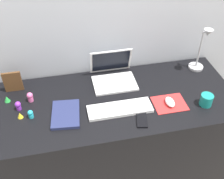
# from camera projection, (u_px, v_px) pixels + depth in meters

# --- Properties ---
(ground_plane) EXTENTS (6.00, 6.00, 0.00)m
(ground_plane) POSITION_uv_depth(u_px,v_px,m) (108.00, 166.00, 2.31)
(ground_plane) COLOR gray
(back_wall) EXTENTS (2.94, 0.05, 1.65)m
(back_wall) POSITION_uv_depth(u_px,v_px,m) (97.00, 58.00, 2.06)
(back_wall) COLOR #B2B7C1
(back_wall) RESTS_ON ground_plane
(desk) EXTENTS (1.74, 0.69, 0.74)m
(desk) POSITION_uv_depth(u_px,v_px,m) (107.00, 137.00, 2.07)
(desk) COLOR black
(desk) RESTS_ON ground_plane
(laptop) EXTENTS (0.30, 0.26, 0.21)m
(laptop) POSITION_uv_depth(u_px,v_px,m) (113.00, 73.00, 1.97)
(laptop) COLOR white
(laptop) RESTS_ON desk
(keyboard) EXTENTS (0.41, 0.13, 0.02)m
(keyboard) POSITION_uv_depth(u_px,v_px,m) (120.00, 109.00, 1.76)
(keyboard) COLOR white
(keyboard) RESTS_ON desk
(mousepad) EXTENTS (0.21, 0.17, 0.00)m
(mousepad) POSITION_uv_depth(u_px,v_px,m) (169.00, 103.00, 1.81)
(mousepad) COLOR red
(mousepad) RESTS_ON desk
(mouse) EXTENTS (0.06, 0.10, 0.03)m
(mouse) POSITION_uv_depth(u_px,v_px,m) (170.00, 102.00, 1.79)
(mouse) COLOR white
(mouse) RESTS_ON mousepad
(cell_phone) EXTENTS (0.09, 0.14, 0.01)m
(cell_phone) POSITION_uv_depth(u_px,v_px,m) (142.00, 120.00, 1.69)
(cell_phone) COLOR black
(cell_phone) RESTS_ON desk
(desk_lamp) EXTENTS (0.11, 0.14, 0.35)m
(desk_lamp) POSITION_uv_depth(u_px,v_px,m) (201.00, 51.00, 1.99)
(desk_lamp) COLOR #B7B7BC
(desk_lamp) RESTS_ON desk
(notebook_pad) EXTENTS (0.19, 0.26, 0.02)m
(notebook_pad) POSITION_uv_depth(u_px,v_px,m) (66.00, 114.00, 1.72)
(notebook_pad) COLOR navy
(notebook_pad) RESTS_ON desk
(picture_frame) EXTENTS (0.12, 0.02, 0.15)m
(picture_frame) POSITION_uv_depth(u_px,v_px,m) (13.00, 82.00, 1.87)
(picture_frame) COLOR brown
(picture_frame) RESTS_ON desk
(coffee_mug) EXTENTS (0.08, 0.08, 0.08)m
(coffee_mug) POSITION_uv_depth(u_px,v_px,m) (206.00, 100.00, 1.78)
(coffee_mug) COLOR teal
(coffee_mug) RESTS_ON desk
(toy_figurine_purple) EXTENTS (0.04, 0.04, 0.06)m
(toy_figurine_purple) POSITION_uv_depth(u_px,v_px,m) (18.00, 105.00, 1.75)
(toy_figurine_purple) COLOR purple
(toy_figurine_purple) RESTS_ON desk
(toy_figurine_green) EXTENTS (0.04, 0.04, 0.04)m
(toy_figurine_green) POSITION_uv_depth(u_px,v_px,m) (7.00, 99.00, 1.81)
(toy_figurine_green) COLOR green
(toy_figurine_green) RESTS_ON desk
(toy_figurine_cyan) EXTENTS (0.03, 0.03, 0.06)m
(toy_figurine_cyan) POSITION_uv_depth(u_px,v_px,m) (31.00, 114.00, 1.70)
(toy_figurine_cyan) COLOR #28B7CC
(toy_figurine_cyan) RESTS_ON desk
(toy_figurine_yellow) EXTENTS (0.03, 0.03, 0.04)m
(toy_figurine_yellow) POSITION_uv_depth(u_px,v_px,m) (20.00, 115.00, 1.70)
(toy_figurine_yellow) COLOR yellow
(toy_figurine_yellow) RESTS_ON desk
(toy_figurine_pink) EXTENTS (0.04, 0.04, 0.07)m
(toy_figurine_pink) POSITION_uv_depth(u_px,v_px,m) (30.00, 97.00, 1.81)
(toy_figurine_pink) COLOR pink
(toy_figurine_pink) RESTS_ON desk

